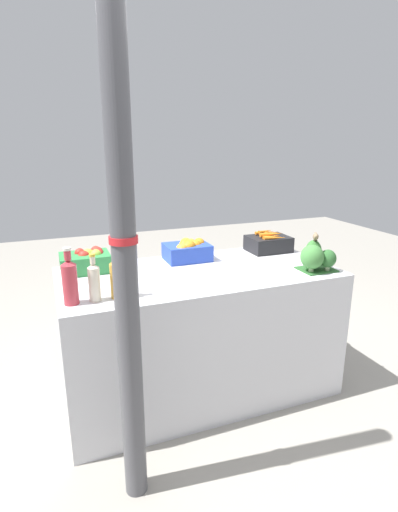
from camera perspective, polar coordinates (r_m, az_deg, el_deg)
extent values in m
plane|color=gray|center=(2.91, 0.00, -18.19)|extent=(10.00, 10.00, 0.00)
cube|color=silver|center=(2.69, 0.00, -10.74)|extent=(1.73, 0.84, 0.85)
cylinder|color=#4C4C51|center=(1.67, -10.55, -1.48)|extent=(0.11, 0.11, 2.29)
cylinder|color=red|center=(1.64, -10.75, 2.33)|extent=(0.12, 0.12, 0.03)
cube|color=#2D8442|center=(2.62, -15.94, -0.92)|extent=(0.30, 0.23, 0.11)
sphere|color=#9EBC42|center=(2.63, -15.58, 0.24)|extent=(0.07, 0.07, 0.07)
sphere|color=#9EBC42|center=(2.59, -14.51, 0.17)|extent=(0.07, 0.07, 0.07)
sphere|color=red|center=(2.59, -16.13, -0.03)|extent=(0.07, 0.07, 0.07)
sphere|color=red|center=(2.61, -14.69, 0.12)|extent=(0.06, 0.06, 0.06)
sphere|color=red|center=(2.64, -14.33, 0.45)|extent=(0.08, 0.08, 0.08)
sphere|color=red|center=(2.66, -14.53, 0.74)|extent=(0.06, 0.06, 0.06)
sphere|color=red|center=(2.61, -14.18, 0.29)|extent=(0.06, 0.06, 0.06)
sphere|color=red|center=(2.64, -16.67, 0.39)|extent=(0.06, 0.06, 0.06)
cube|color=#2847B7|center=(2.76, -1.71, 0.56)|extent=(0.30, 0.23, 0.11)
sphere|color=orange|center=(2.79, -1.89, 1.78)|extent=(0.08, 0.08, 0.08)
sphere|color=orange|center=(2.76, -0.48, 1.50)|extent=(0.08, 0.08, 0.08)
sphere|color=orange|center=(2.70, -1.56, 1.29)|extent=(0.08, 0.08, 0.08)
sphere|color=orange|center=(2.76, -2.03, 1.55)|extent=(0.08, 0.08, 0.08)
sphere|color=orange|center=(2.80, 0.01, 1.79)|extent=(0.08, 0.08, 0.08)
sphere|color=orange|center=(2.70, -1.40, 1.39)|extent=(0.09, 0.09, 0.09)
sphere|color=orange|center=(2.78, -1.16, 1.78)|extent=(0.07, 0.07, 0.07)
sphere|color=orange|center=(2.67, -2.46, 0.95)|extent=(0.08, 0.08, 0.08)
cube|color=black|center=(3.02, 9.87, 1.73)|extent=(0.30, 0.23, 0.11)
cone|color=orange|center=(3.08, 9.45, 3.51)|extent=(0.14, 0.07, 0.03)
cone|color=orange|center=(3.02, 10.23, 3.12)|extent=(0.13, 0.04, 0.02)
cone|color=orange|center=(3.07, 9.41, 3.37)|extent=(0.17, 0.03, 0.03)
cone|color=orange|center=(2.97, 10.17, 3.06)|extent=(0.17, 0.04, 0.03)
cone|color=orange|center=(2.94, 10.79, 2.57)|extent=(0.17, 0.06, 0.03)
cone|color=orange|center=(3.03, 10.26, 3.15)|extent=(0.13, 0.05, 0.03)
cone|color=orange|center=(3.11, 9.77, 3.31)|extent=(0.17, 0.07, 0.02)
cone|color=orange|center=(3.04, 10.65, 3.14)|extent=(0.15, 0.04, 0.03)
cone|color=orange|center=(2.98, 10.32, 2.78)|extent=(0.17, 0.06, 0.03)
cone|color=orange|center=(2.97, 10.54, 2.73)|extent=(0.15, 0.06, 0.03)
cube|color=#2D602D|center=(2.66, 16.40, -1.84)|extent=(0.22, 0.18, 0.01)
ellipsoid|color=#427F3D|center=(2.57, 15.86, -0.12)|extent=(0.14, 0.14, 0.15)
cylinder|color=#B2C693|center=(2.60, 15.72, -1.87)|extent=(0.03, 0.03, 0.02)
ellipsoid|color=#2D602D|center=(2.63, 17.92, -0.34)|extent=(0.10, 0.10, 0.11)
cylinder|color=#B2C693|center=(2.65, 17.80, -1.68)|extent=(0.03, 0.03, 0.02)
ellipsoid|color=#387033|center=(2.64, 16.00, 0.44)|extent=(0.11, 0.11, 0.17)
cylinder|color=#B2C693|center=(2.66, 15.85, -1.43)|extent=(0.03, 0.03, 0.02)
cylinder|color=#B2333D|center=(2.10, -17.92, -3.91)|extent=(0.08, 0.08, 0.21)
cone|color=#B2333D|center=(2.06, -18.20, -0.88)|extent=(0.08, 0.08, 0.02)
cylinder|color=#B2333D|center=(2.05, -18.29, 0.10)|extent=(0.03, 0.03, 0.05)
cylinder|color=silver|center=(2.05, -18.36, 0.96)|extent=(0.04, 0.04, 0.01)
cylinder|color=beige|center=(2.11, -14.72, -3.93)|extent=(0.06, 0.06, 0.18)
cone|color=beige|center=(2.08, -14.91, -1.36)|extent=(0.06, 0.06, 0.02)
cylinder|color=beige|center=(2.07, -14.97, -0.58)|extent=(0.03, 0.03, 0.04)
cylinder|color=gold|center=(2.07, -15.02, 0.13)|extent=(0.03, 0.03, 0.01)
cylinder|color=gold|center=(2.12, -11.69, -3.51)|extent=(0.07, 0.07, 0.19)
cone|color=gold|center=(2.09, -11.85, -0.77)|extent=(0.07, 0.07, 0.03)
cylinder|color=gold|center=(2.08, -11.91, 0.26)|extent=(0.03, 0.03, 0.05)
cylinder|color=#2D2D33|center=(2.07, -11.97, 1.14)|extent=(0.04, 0.04, 0.01)
cube|color=#4C3D2D|center=(2.60, 16.29, 2.19)|extent=(0.02, 0.02, 0.01)
ellipsoid|color=#7A664C|center=(2.60, 16.33, 2.68)|extent=(0.07, 0.08, 0.04)
sphere|color=#897556|center=(2.56, 16.37, 2.73)|extent=(0.03, 0.03, 0.03)
cone|color=#4C3D28|center=(2.54, 16.38, 2.67)|extent=(0.01, 0.02, 0.01)
cube|color=#7A664C|center=(2.65, 16.31, 3.02)|extent=(0.04, 0.04, 0.01)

